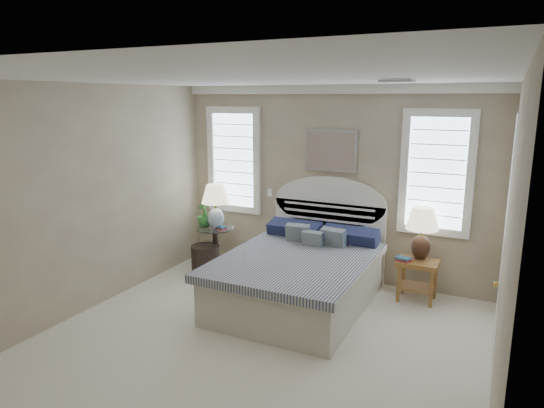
{
  "coord_description": "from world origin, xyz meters",
  "views": [
    {
      "loc": [
        2.2,
        -3.86,
        2.53
      ],
      "look_at": [
        -0.19,
        1.0,
        1.34
      ],
      "focal_mm": 32.0,
      "sensor_mm": 36.0,
      "label": 1
    }
  ],
  "objects_px": {
    "side_table_left": "(216,243)",
    "nightstand_right": "(418,271)",
    "bed": "(301,273)",
    "lamp_right": "(422,227)",
    "floor_pot": "(206,258)",
    "lamp_left": "(215,201)"
  },
  "relations": [
    {
      "from": "side_table_left",
      "to": "nightstand_right",
      "type": "distance_m",
      "value": 2.95
    },
    {
      "from": "bed",
      "to": "lamp_right",
      "type": "distance_m",
      "value": 1.62
    },
    {
      "from": "bed",
      "to": "floor_pot",
      "type": "height_order",
      "value": "bed"
    },
    {
      "from": "bed",
      "to": "floor_pot",
      "type": "distance_m",
      "value": 1.77
    },
    {
      "from": "side_table_left",
      "to": "lamp_left",
      "type": "height_order",
      "value": "lamp_left"
    },
    {
      "from": "lamp_left",
      "to": "side_table_left",
      "type": "bearing_deg",
      "value": 156.41
    },
    {
      "from": "lamp_right",
      "to": "floor_pot",
      "type": "bearing_deg",
      "value": -172.88
    },
    {
      "from": "side_table_left",
      "to": "lamp_right",
      "type": "xyz_separation_m",
      "value": [
        2.95,
        0.2,
        0.55
      ]
    },
    {
      "from": "floor_pot",
      "to": "lamp_right",
      "type": "relative_size",
      "value": 0.63
    },
    {
      "from": "nightstand_right",
      "to": "floor_pot",
      "type": "xyz_separation_m",
      "value": [
        -3.01,
        -0.28,
        -0.19
      ]
    },
    {
      "from": "floor_pot",
      "to": "lamp_left",
      "type": "height_order",
      "value": "lamp_left"
    },
    {
      "from": "bed",
      "to": "floor_pot",
      "type": "relative_size",
      "value": 5.37
    },
    {
      "from": "bed",
      "to": "nightstand_right",
      "type": "xyz_separation_m",
      "value": [
        1.3,
        0.69,
        0.0
      ]
    },
    {
      "from": "bed",
      "to": "lamp_left",
      "type": "xyz_separation_m",
      "value": [
        -1.63,
        0.58,
        0.65
      ]
    },
    {
      "from": "lamp_left",
      "to": "bed",
      "type": "bearing_deg",
      "value": -19.69
    },
    {
      "from": "lamp_left",
      "to": "lamp_right",
      "type": "relative_size",
      "value": 0.99
    },
    {
      "from": "floor_pot",
      "to": "lamp_left",
      "type": "relative_size",
      "value": 0.64
    },
    {
      "from": "lamp_right",
      "to": "nightstand_right",
      "type": "bearing_deg",
      "value": -91.4
    },
    {
      "from": "floor_pot",
      "to": "lamp_left",
      "type": "bearing_deg",
      "value": 62.4
    },
    {
      "from": "bed",
      "to": "nightstand_right",
      "type": "bearing_deg",
      "value": 28.03
    },
    {
      "from": "lamp_left",
      "to": "lamp_right",
      "type": "distance_m",
      "value": 2.94
    },
    {
      "from": "floor_pot",
      "to": "lamp_left",
      "type": "distance_m",
      "value": 0.86
    }
  ]
}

